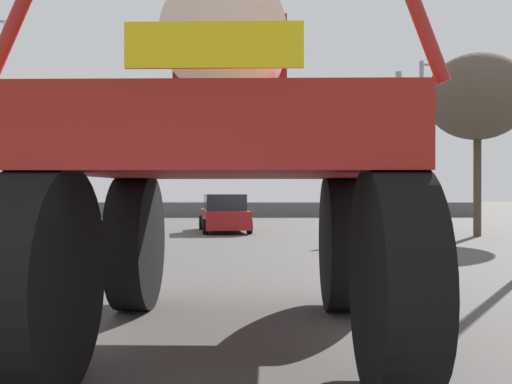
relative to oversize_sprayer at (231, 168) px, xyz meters
The scene contains 8 objects.
ground_plane 13.17m from the oversize_sprayer, 94.58° to the left, with size 120.00×120.00×0.00m, color #4C4947.
oversize_sprayer is the anchor object (origin of this frame).
sedan_ahead 16.98m from the oversize_sprayer, 92.48° to the left, with size 2.29×4.29×1.52m.
traffic_signal_near_right 5.25m from the oversize_sprayer, 54.95° to the left, with size 0.24×0.54×3.88m.
traffic_signal_far_left 21.96m from the oversize_sprayer, 102.27° to the left, with size 0.24×0.55×3.41m.
streetlight_far_right 19.69m from the oversize_sprayer, 66.63° to the left, with size 1.99×0.24×7.16m.
bare_tree_right 17.18m from the oversize_sprayer, 59.35° to the left, with size 3.71×3.71×6.69m.
roadside_barrier 29.37m from the oversize_sprayer, 92.03° to the left, with size 31.11×0.24×0.90m, color #59595B.
Camera 1 is at (1.22, -1.56, 1.72)m, focal length 40.82 mm.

